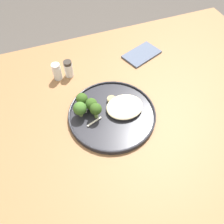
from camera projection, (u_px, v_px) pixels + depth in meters
ground at (119, 193)px, 1.34m from camera, size 6.00×6.00×0.00m
wooden_dining_table at (124, 135)px, 0.81m from camera, size 1.40×1.00×0.74m
dinner_plate at (112, 114)px, 0.76m from camera, size 0.29×0.29×0.02m
noodle_bed at (125, 107)px, 0.76m from camera, size 0.12×0.10×0.02m
seared_scallop_right_edge at (117, 108)px, 0.76m from camera, size 0.03×0.03×0.02m
seared_scallop_half_hidden at (123, 106)px, 0.76m from camera, size 0.02×0.02×0.02m
seared_scallop_large_seared at (134, 107)px, 0.76m from camera, size 0.03×0.03×0.02m
seared_scallop_tilted_round at (112, 99)px, 0.78m from camera, size 0.03×0.03×0.01m
seared_scallop_on_noodles at (121, 114)px, 0.75m from camera, size 0.03×0.03×0.01m
broccoli_floret_small_sprig at (96, 109)px, 0.72m from camera, size 0.04×0.04×0.06m
broccoli_floret_rear_charred at (80, 109)px, 0.73m from camera, size 0.04×0.04×0.06m
broccoli_floret_tall_stalk at (82, 99)px, 0.75m from camera, size 0.04×0.04×0.06m
broccoli_floret_near_rim at (91, 104)px, 0.74m from camera, size 0.04×0.04×0.05m
onion_sliver_long_sliver at (86, 107)px, 0.77m from camera, size 0.01×0.04×0.00m
onion_sliver_short_strip at (91, 107)px, 0.77m from camera, size 0.05×0.04×0.00m
onion_sliver_curled_piece at (94, 122)px, 0.73m from camera, size 0.05×0.02×0.00m
folded_napkin at (142, 54)px, 0.95m from camera, size 0.17×0.14×0.01m
salt_shaker at (57, 72)px, 0.85m from camera, size 0.03×0.03×0.07m
pepper_shaker at (69, 69)px, 0.85m from camera, size 0.03×0.03×0.07m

